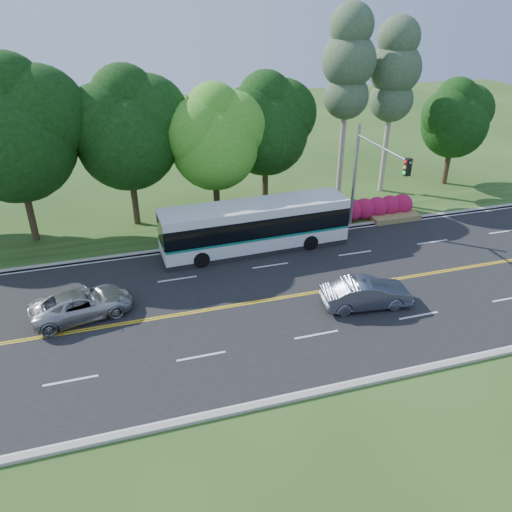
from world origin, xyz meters
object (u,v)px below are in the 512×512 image
object	(u,v)px
sedan	(366,293)
transit_bus	(255,227)
suv	(82,304)
traffic_signal	(370,169)

from	to	relation	value
sedan	transit_bus	bearing A→B (deg)	30.96
transit_bus	suv	bearing A→B (deg)	-158.32
traffic_signal	transit_bus	xyz separation A→B (m)	(-7.27, 0.39, -3.15)
traffic_signal	sedan	xyz separation A→B (m)	(-3.66, -7.35, -3.90)
sedan	suv	xyz separation A→B (m)	(-13.83, 3.21, -0.07)
transit_bus	sedan	world-z (taller)	transit_bus
traffic_signal	suv	world-z (taller)	traffic_signal
transit_bus	traffic_signal	bearing A→B (deg)	-5.37
traffic_signal	sedan	bearing A→B (deg)	-116.48
sedan	traffic_signal	bearing A→B (deg)	-20.46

